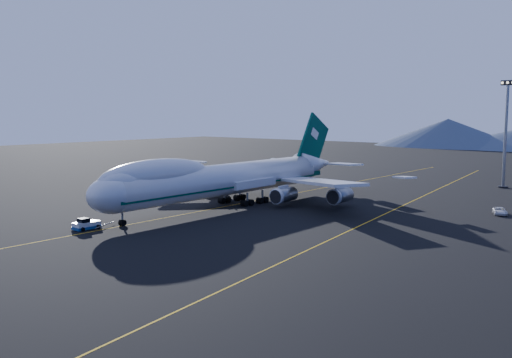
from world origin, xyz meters
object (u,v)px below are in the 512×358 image
Objects in this scene: boeing_747 at (226,178)px; floodlight_mast at (506,134)px; service_van at (500,211)px; pushback_tug at (87,226)px.

floodlight_mast reaches higher than boeing_747.
boeing_747 is 53.69m from service_van.
boeing_747 reaches higher than service_van.
floodlight_mast is (-11.13, 41.34, 13.23)m from service_van.
boeing_747 reaches higher than pushback_tug.
pushback_tug is at bearing -153.82° from service_van.
service_van is 44.81m from floodlight_mast.
boeing_747 is 76.36m from floodlight_mast.
boeing_747 is at bearing 87.41° from pushback_tug.
boeing_747 is at bearing -118.10° from floodlight_mast.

